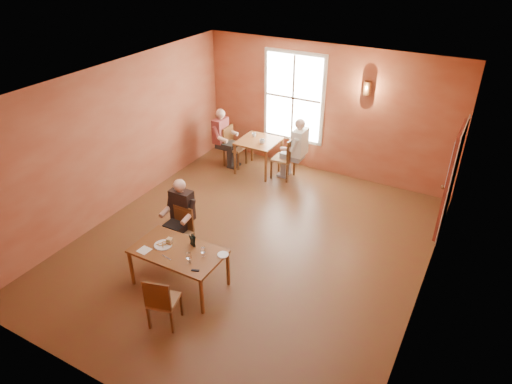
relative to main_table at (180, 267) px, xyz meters
The scene contains 29 objects.
ground 1.59m from the main_table, 71.20° to the left, with size 6.00×7.00×0.01m, color brown.
wall_back 5.12m from the main_table, 84.26° to the left, with size 6.00×0.04×3.00m, color brown.
wall_front 2.39m from the main_table, 76.23° to the right, with size 6.00×0.04×3.00m, color brown.
wall_left 3.12m from the main_table, 149.63° to the left, with size 0.04×7.00×3.00m, color brown.
wall_right 3.97m from the main_table, 22.73° to the left, with size 0.04×7.00×3.00m, color brown.
ceiling 3.07m from the main_table, 71.20° to the left, with size 6.00×7.00×0.04m, color white.
window 5.11m from the main_table, 93.51° to the left, with size 1.36×0.10×1.96m, color white.
door 5.15m from the main_table, 47.60° to the left, with size 0.12×1.04×2.10m, color maroon.
wall_sconce 5.39m from the main_table, 73.96° to the left, with size 0.16×0.16×0.28m, color brown.
main_table is the anchor object (origin of this frame).
chair_diner_main 0.83m from the main_table, 127.57° to the left, with size 0.40×0.40×0.90m, color #552611, non-canonical shape.
diner_main 0.86m from the main_table, 128.88° to the left, with size 0.53×0.53×1.33m, color #3A271E, non-canonical shape.
chair_empty 0.85m from the main_table, 67.89° to the right, with size 0.40×0.40×0.90m, color #4F2812, non-canonical shape.
plate_food 0.46m from the main_table, behind, with size 0.29×0.29×0.04m, color white.
sandwich 0.45m from the main_table, 162.74° to the left, with size 0.09×0.08×0.10m, color tan.
goblet_a 0.62m from the main_table, ahead, with size 0.07×0.07×0.18m, color white, non-canonical shape.
goblet_c 0.58m from the main_table, 24.75° to the right, with size 0.08×0.08×0.20m, color silver, non-canonical shape.
menu_stand 0.51m from the main_table, 59.17° to the left, with size 0.11×0.06×0.19m, color black.
knife 0.42m from the main_table, 100.33° to the right, with size 0.20×0.02×0.00m, color silver.
napkin 0.63m from the main_table, 151.44° to the right, with size 0.18×0.18×0.01m, color white.
side_plate 0.81m from the main_table, 19.68° to the left, with size 0.18×0.18×0.01m, color silver.
sunglasses 0.69m from the main_table, 26.83° to the right, with size 0.12×0.04×0.01m, color black.
second_table 4.27m from the main_table, 101.08° to the left, with size 0.90×0.90×0.80m, color brown, non-canonical shape.
chair_diner_white 4.19m from the main_table, 92.33° to the left, with size 0.45×0.45×1.01m, color #5A3211, non-canonical shape.
diner_white 4.21m from the main_table, 91.92° to the left, with size 0.57×0.57×1.43m, color silver, non-canonical shape.
chair_diner_maroon 4.44m from the main_table, 109.35° to the left, with size 0.43×0.43×0.98m, color #3C2712, non-canonical shape.
diner_maroon 4.46m from the main_table, 109.71° to the left, with size 0.55×0.55×1.37m, color #57161B, non-canonical shape.
cup_a 4.16m from the main_table, 99.34° to the left, with size 0.12×0.12×0.10m, color white.
cup_b 4.46m from the main_table, 103.21° to the left, with size 0.10×0.10×0.10m, color silver.
Camera 1 is at (3.37, -5.92, 5.11)m, focal length 32.00 mm.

